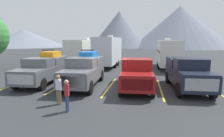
% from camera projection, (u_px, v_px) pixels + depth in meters
% --- Properties ---
extents(ground_plane, '(240.00, 240.00, 0.00)m').
position_uv_depth(ground_plane, '(108.00, 89.00, 12.78)').
color(ground_plane, '#2D3033').
extents(pickup_truck_a, '(2.47, 5.92, 2.60)m').
position_uv_depth(pickup_truck_a, '(44.00, 68.00, 14.65)').
color(pickup_truck_a, '#595B60').
rests_on(pickup_truck_a, ground).
extents(pickup_truck_b, '(2.40, 5.97, 2.64)m').
position_uv_depth(pickup_truck_b, '(85.00, 69.00, 13.71)').
color(pickup_truck_b, '#595B60').
rests_on(pickup_truck_b, ground).
extents(pickup_truck_c, '(2.43, 5.77, 2.15)m').
position_uv_depth(pickup_truck_c, '(136.00, 72.00, 12.99)').
color(pickup_truck_c, maroon).
rests_on(pickup_truck_c, ground).
extents(pickup_truck_d, '(2.44, 5.60, 2.21)m').
position_uv_depth(pickup_truck_d, '(187.00, 72.00, 12.72)').
color(pickup_truck_d, black).
rests_on(pickup_truck_d, ground).
extents(lot_stripe_a, '(0.12, 5.50, 0.01)m').
position_uv_depth(lot_stripe_a, '(21.00, 83.00, 14.71)').
color(lot_stripe_a, gold).
rests_on(lot_stripe_a, ground).
extents(lot_stripe_b, '(0.12, 5.50, 0.01)m').
position_uv_depth(lot_stripe_b, '(63.00, 85.00, 14.09)').
color(lot_stripe_b, gold).
rests_on(lot_stripe_b, ground).
extents(lot_stripe_c, '(0.12, 5.50, 0.01)m').
position_uv_depth(lot_stripe_c, '(110.00, 87.00, 13.46)').
color(lot_stripe_c, gold).
rests_on(lot_stripe_c, ground).
extents(lot_stripe_d, '(0.12, 5.50, 0.01)m').
position_uv_depth(lot_stripe_d, '(160.00, 89.00, 12.83)').
color(lot_stripe_d, gold).
rests_on(lot_stripe_d, ground).
extents(lot_stripe_e, '(0.12, 5.50, 0.01)m').
position_uv_depth(lot_stripe_e, '(217.00, 91.00, 12.20)').
color(lot_stripe_e, gold).
rests_on(lot_stripe_e, ground).
extents(camper_trailer_a, '(2.38, 8.51, 3.69)m').
position_uv_depth(camper_trailer_a, '(83.00, 51.00, 23.89)').
color(camper_trailer_a, silver).
rests_on(camper_trailer_a, ground).
extents(camper_trailer_b, '(2.40, 8.91, 4.01)m').
position_uv_depth(camper_trailer_b, '(108.00, 50.00, 23.40)').
color(camper_trailer_b, silver).
rests_on(camper_trailer_b, ground).
extents(camper_trailer_c, '(2.41, 8.41, 3.64)m').
position_uv_depth(camper_trailer_c, '(168.00, 52.00, 21.97)').
color(camper_trailer_c, silver).
rests_on(camper_trailer_c, ground).
extents(person_a, '(0.35, 0.23, 1.60)m').
position_uv_depth(person_a, '(58.00, 88.00, 9.63)').
color(person_a, '#726047').
rests_on(person_a, ground).
extents(person_c, '(0.21, 0.34, 1.56)m').
position_uv_depth(person_c, '(67.00, 94.00, 8.63)').
color(person_c, navy).
rests_on(person_c, ground).
extents(mountain_ridge, '(156.89, 50.31, 17.67)m').
position_uv_depth(mountain_ridge, '(172.00, 31.00, 80.40)').
color(mountain_ridge, slate).
rests_on(mountain_ridge, ground).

